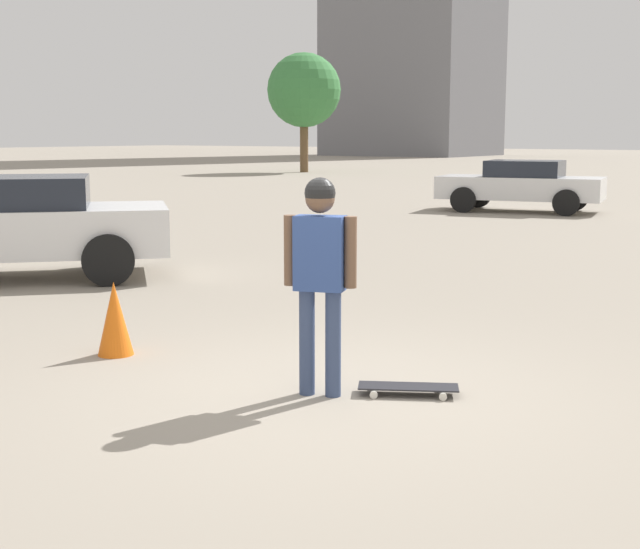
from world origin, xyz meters
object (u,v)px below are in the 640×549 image
at_px(person, 320,261).
at_px(skateboard, 408,387).
at_px(traffic_cone, 115,318).
at_px(car_parked_near, 11,225).
at_px(car_parked_far, 521,184).

xyz_separation_m(person, skateboard, (0.40, -0.58, -1.01)).
relative_size(skateboard, traffic_cone, 1.16).
distance_m(person, car_parked_near, 7.24).
distance_m(car_parked_near, car_parked_far, 14.77).
relative_size(car_parked_near, car_parked_far, 0.99).
height_order(person, car_parked_near, person).
bearing_deg(traffic_cone, car_parked_far, 9.61).
distance_m(skateboard, car_parked_near, 7.71).
distance_m(skateboard, car_parked_far, 17.48).
height_order(car_parked_far, traffic_cone, car_parked_far).
xyz_separation_m(car_parked_far, traffic_cone, (-16.91, -2.86, -0.37)).
relative_size(person, traffic_cone, 2.48).
height_order(car_parked_near, traffic_cone, car_parked_near).
relative_size(car_parked_near, traffic_cone, 6.44).
relative_size(person, skateboard, 2.14).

